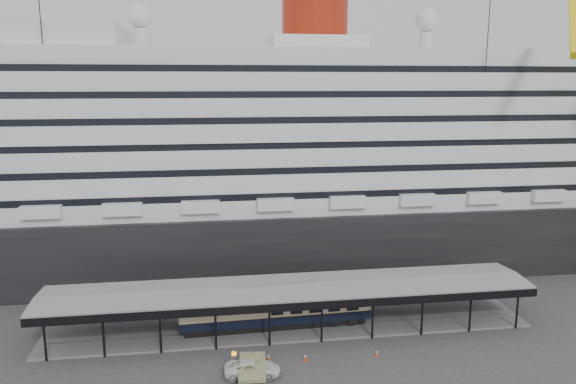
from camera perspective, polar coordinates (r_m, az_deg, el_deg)
name	(u,v)px	position (r m, az deg, el deg)	size (l,w,h in m)	color
ground	(297,347)	(62.92, 0.93, -15.50)	(200.00, 200.00, 0.00)	#38383B
cruise_ship	(264,146)	(88.52, -2.45, 4.72)	(130.00, 30.00, 43.90)	black
platform_canopy	(290,309)	(66.42, 0.20, -11.77)	(56.00, 9.18, 5.30)	slate
port_truck	(252,369)	(57.39, -3.63, -17.47)	(2.51, 5.45, 1.51)	white
pullman_carriage	(276,307)	(66.10, -1.27, -11.64)	(22.07, 3.57, 21.59)	black
traffic_cone_left	(305,357)	(60.16, 1.75, -16.42)	(0.42, 0.42, 0.78)	red
traffic_cone_mid	(268,357)	(60.11, -2.00, -16.45)	(0.52, 0.52, 0.78)	#E94B0C
traffic_cone_right	(377,353)	(61.81, 9.00, -15.82)	(0.43, 0.43, 0.66)	#EF3B0D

